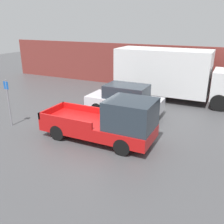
{
  "coord_description": "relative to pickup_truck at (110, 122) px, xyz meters",
  "views": [
    {
      "loc": [
        6.19,
        -10.07,
        5.2
      ],
      "look_at": [
        1.22,
        0.22,
        1.07
      ],
      "focal_mm": 40.0,
      "sensor_mm": 36.0,
      "label": 1
    }
  ],
  "objects": [
    {
      "name": "ground_plane",
      "position": [
        -1.59,
        0.78,
        -0.98
      ],
      "size": [
        60.0,
        60.0,
        0.0
      ],
      "primitive_type": "plane",
      "color": "#4C4C4F"
    },
    {
      "name": "delivery_truck",
      "position": [
        0.86,
        7.9,
        0.89
      ],
      "size": [
        8.38,
        2.62,
        3.47
      ],
      "color": "white",
      "rests_on": "ground"
    },
    {
      "name": "car",
      "position": [
        -0.8,
        3.64,
        -0.08
      ],
      "size": [
        4.39,
        1.9,
        1.8
      ],
      "color": "silver",
      "rests_on": "ground"
    },
    {
      "name": "pickup_truck",
      "position": [
        0.0,
        0.0,
        0.0
      ],
      "size": [
        5.27,
        1.98,
        2.14
      ],
      "color": "red",
      "rests_on": "ground"
    },
    {
      "name": "building_wall",
      "position": [
        -1.59,
        10.56,
        0.77
      ],
      "size": [
        28.0,
        0.15,
        3.51
      ],
      "color": "brown",
      "rests_on": "ground"
    },
    {
      "name": "parking_sign",
      "position": [
        -5.54,
        -0.57,
        0.43
      ],
      "size": [
        0.3,
        0.07,
        2.5
      ],
      "color": "gray",
      "rests_on": "ground"
    }
  ]
}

